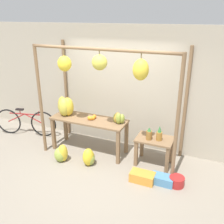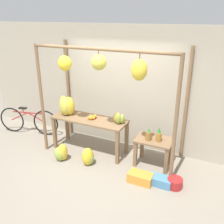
{
  "view_description": "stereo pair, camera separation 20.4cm",
  "coord_description": "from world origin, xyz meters",
  "px_view_note": "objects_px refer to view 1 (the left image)",
  "views": [
    {
      "loc": [
        1.99,
        -3.77,
        2.98
      ],
      "look_at": [
        0.06,
        0.73,
        1.05
      ],
      "focal_mm": 40.0,
      "sensor_mm": 36.0,
      "label": 1
    },
    {
      "loc": [
        2.17,
        -3.69,
        2.98
      ],
      "look_at": [
        0.06,
        0.73,
        1.05
      ],
      "focal_mm": 40.0,
      "sensor_mm": 36.0,
      "label": 2
    }
  ],
  "objects_px": {
    "fruit_crate_purple": "(162,180)",
    "fruit_crate_white": "(142,177)",
    "banana_pile_on_table": "(65,106)",
    "papaya_pile": "(118,118)",
    "orange_pile": "(92,118)",
    "blue_bucket": "(177,181)",
    "pineapple_cluster": "(154,134)",
    "banana_pile_ground_right": "(89,158)",
    "banana_pile_ground_left": "(62,154)",
    "parked_bicycle": "(26,122)"
  },
  "relations": [
    {
      "from": "fruit_crate_white",
      "to": "parked_bicycle",
      "type": "relative_size",
      "value": 0.28
    },
    {
      "from": "banana_pile_ground_left",
      "to": "parked_bicycle",
      "type": "bearing_deg",
      "value": 155.65
    },
    {
      "from": "banana_pile_ground_right",
      "to": "fruit_crate_purple",
      "type": "height_order",
      "value": "banana_pile_ground_right"
    },
    {
      "from": "banana_pile_on_table",
      "to": "orange_pile",
      "type": "xyz_separation_m",
      "value": [
        0.69,
        -0.01,
        -0.16
      ]
    },
    {
      "from": "papaya_pile",
      "to": "fruit_crate_purple",
      "type": "height_order",
      "value": "papaya_pile"
    },
    {
      "from": "banana_pile_on_table",
      "to": "fruit_crate_purple",
      "type": "relative_size",
      "value": 1.15
    },
    {
      "from": "banana_pile_on_table",
      "to": "banana_pile_ground_right",
      "type": "relative_size",
      "value": 1.23
    },
    {
      "from": "pineapple_cluster",
      "to": "fruit_crate_purple",
      "type": "xyz_separation_m",
      "value": [
        0.33,
        -0.53,
        -0.64
      ]
    },
    {
      "from": "fruit_crate_purple",
      "to": "fruit_crate_white",
      "type": "bearing_deg",
      "value": -167.38
    },
    {
      "from": "fruit_crate_white",
      "to": "papaya_pile",
      "type": "xyz_separation_m",
      "value": [
        -0.77,
        0.68,
        0.83
      ]
    },
    {
      "from": "blue_bucket",
      "to": "papaya_pile",
      "type": "relative_size",
      "value": 1.04
    },
    {
      "from": "blue_bucket",
      "to": "papaya_pile",
      "type": "xyz_separation_m",
      "value": [
        -1.39,
        0.55,
        0.83
      ]
    },
    {
      "from": "banana_pile_ground_left",
      "to": "fruit_crate_white",
      "type": "relative_size",
      "value": 0.85
    },
    {
      "from": "banana_pile_ground_left",
      "to": "parked_bicycle",
      "type": "height_order",
      "value": "parked_bicycle"
    },
    {
      "from": "fruit_crate_purple",
      "to": "pineapple_cluster",
      "type": "bearing_deg",
      "value": 121.86
    },
    {
      "from": "orange_pile",
      "to": "banana_pile_ground_right",
      "type": "xyz_separation_m",
      "value": [
        0.18,
        -0.52,
        -0.68
      ]
    },
    {
      "from": "orange_pile",
      "to": "banana_pile_on_table",
      "type": "bearing_deg",
      "value": 178.75
    },
    {
      "from": "pineapple_cluster",
      "to": "papaya_pile",
      "type": "xyz_separation_m",
      "value": [
        -0.81,
        0.06,
        0.19
      ]
    },
    {
      "from": "fruit_crate_white",
      "to": "papaya_pile",
      "type": "bearing_deg",
      "value": 138.71
    },
    {
      "from": "banana_pile_ground_right",
      "to": "parked_bicycle",
      "type": "relative_size",
      "value": 0.24
    },
    {
      "from": "parked_bicycle",
      "to": "orange_pile",
      "type": "bearing_deg",
      "value": -2.57
    },
    {
      "from": "banana_pile_on_table",
      "to": "orange_pile",
      "type": "distance_m",
      "value": 0.71
    },
    {
      "from": "fruit_crate_white",
      "to": "fruit_crate_purple",
      "type": "relative_size",
      "value": 1.11
    },
    {
      "from": "banana_pile_ground_left",
      "to": "blue_bucket",
      "type": "relative_size",
      "value": 1.4
    },
    {
      "from": "banana_pile_ground_left",
      "to": "papaya_pile",
      "type": "distance_m",
      "value": 1.45
    },
    {
      "from": "banana_pile_ground_left",
      "to": "orange_pile",
      "type": "bearing_deg",
      "value": 55.5
    },
    {
      "from": "pineapple_cluster",
      "to": "banana_pile_ground_left",
      "type": "bearing_deg",
      "value": -161.74
    },
    {
      "from": "banana_pile_on_table",
      "to": "fruit_crate_white",
      "type": "height_order",
      "value": "banana_pile_on_table"
    },
    {
      "from": "banana_pile_ground_left",
      "to": "parked_bicycle",
      "type": "relative_size",
      "value": 0.24
    },
    {
      "from": "banana_pile_ground_right",
      "to": "blue_bucket",
      "type": "xyz_separation_m",
      "value": [
        1.83,
        0.03,
        -0.08
      ]
    },
    {
      "from": "orange_pile",
      "to": "banana_pile_ground_right",
      "type": "relative_size",
      "value": 0.54
    },
    {
      "from": "blue_bucket",
      "to": "banana_pile_ground_right",
      "type": "bearing_deg",
      "value": -179.2
    },
    {
      "from": "fruit_crate_white",
      "to": "blue_bucket",
      "type": "bearing_deg",
      "value": 11.44
    },
    {
      "from": "banana_pile_on_table",
      "to": "pineapple_cluster",
      "type": "xyz_separation_m",
      "value": [
        2.11,
        -0.03,
        -0.28
      ]
    },
    {
      "from": "fruit_crate_purple",
      "to": "banana_pile_ground_left",
      "type": "bearing_deg",
      "value": -177.89
    },
    {
      "from": "banana_pile_ground_right",
      "to": "parked_bicycle",
      "type": "bearing_deg",
      "value": 164.34
    },
    {
      "from": "banana_pile_ground_left",
      "to": "fruit_crate_white",
      "type": "height_order",
      "value": "banana_pile_ground_left"
    },
    {
      "from": "papaya_pile",
      "to": "fruit_crate_purple",
      "type": "bearing_deg",
      "value": -27.59
    },
    {
      "from": "orange_pile",
      "to": "papaya_pile",
      "type": "bearing_deg",
      "value": 4.92
    },
    {
      "from": "blue_bucket",
      "to": "fruit_crate_white",
      "type": "bearing_deg",
      "value": -168.56
    },
    {
      "from": "banana_pile_ground_left",
      "to": "papaya_pile",
      "type": "relative_size",
      "value": 1.45
    },
    {
      "from": "banana_pile_ground_left",
      "to": "fruit_crate_white",
      "type": "distance_m",
      "value": 1.82
    },
    {
      "from": "orange_pile",
      "to": "fruit_crate_white",
      "type": "height_order",
      "value": "orange_pile"
    },
    {
      "from": "banana_pile_on_table",
      "to": "blue_bucket",
      "type": "height_order",
      "value": "banana_pile_on_table"
    },
    {
      "from": "orange_pile",
      "to": "fruit_crate_purple",
      "type": "distance_m",
      "value": 1.99
    },
    {
      "from": "orange_pile",
      "to": "pineapple_cluster",
      "type": "bearing_deg",
      "value": -0.41
    },
    {
      "from": "banana_pile_on_table",
      "to": "blue_bucket",
      "type": "relative_size",
      "value": 1.71
    },
    {
      "from": "banana_pile_ground_right",
      "to": "fruit_crate_white",
      "type": "relative_size",
      "value": 0.84
    },
    {
      "from": "banana_pile_on_table",
      "to": "parked_bicycle",
      "type": "bearing_deg",
      "value": 176.74
    },
    {
      "from": "banana_pile_on_table",
      "to": "blue_bucket",
      "type": "xyz_separation_m",
      "value": [
        2.7,
        -0.51,
        -0.92
      ]
    }
  ]
}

